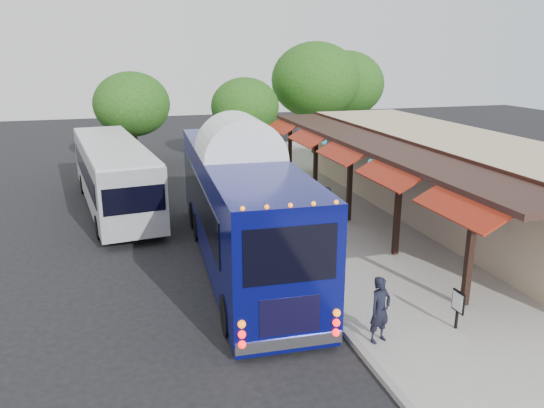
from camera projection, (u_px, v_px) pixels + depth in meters
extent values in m
plane|color=black|center=(293.00, 271.00, 17.71)|extent=(90.00, 90.00, 0.00)
cube|color=#9E9B93|center=(374.00, 221.00, 22.71)|extent=(10.00, 40.00, 0.15)
cube|color=gray|center=(263.00, 231.00, 21.39)|extent=(0.20, 40.00, 0.16)
cube|color=tan|center=(449.00, 176.00, 23.15)|extent=(5.00, 20.00, 3.60)
cube|color=black|center=(400.00, 145.00, 22.06)|extent=(0.06, 20.00, 0.60)
cube|color=#331E19|center=(376.00, 144.00, 21.75)|extent=(2.60, 20.00, 0.18)
cube|color=black|center=(470.00, 252.00, 14.52)|extent=(0.18, 0.18, 3.16)
cube|color=maroon|center=(461.00, 206.00, 14.03)|extent=(1.00, 3.20, 0.57)
cube|color=black|center=(398.00, 211.00, 18.21)|extent=(0.18, 0.18, 3.16)
cube|color=maroon|center=(389.00, 173.00, 17.72)|extent=(1.00, 3.20, 0.57)
cube|color=black|center=(350.00, 184.00, 21.90)|extent=(0.18, 0.18, 3.16)
cube|color=maroon|center=(341.00, 152.00, 21.41)|extent=(1.00, 3.20, 0.57)
cube|color=black|center=(315.00, 164.00, 25.59)|extent=(0.18, 0.18, 3.16)
cube|color=maroon|center=(308.00, 137.00, 25.09)|extent=(1.00, 3.20, 0.57)
cube|color=black|center=(290.00, 150.00, 29.27)|extent=(0.18, 0.18, 3.16)
cube|color=maroon|center=(283.00, 126.00, 28.78)|extent=(1.00, 3.20, 0.57)
sphere|color=teal|center=(445.00, 194.00, 16.17)|extent=(0.26, 0.26, 0.26)
sphere|color=teal|center=(371.00, 162.00, 20.78)|extent=(0.26, 0.26, 0.26)
sphere|color=teal|center=(324.00, 142.00, 25.40)|extent=(0.26, 0.26, 0.26)
cube|color=#070A57|center=(240.00, 203.00, 17.97)|extent=(3.20, 12.71, 3.31)
cube|color=#070A57|center=(241.00, 253.00, 18.48)|extent=(3.14, 12.58, 0.37)
ellipsoid|color=white|center=(239.00, 155.00, 17.51)|extent=(3.19, 12.46, 0.59)
cube|color=black|center=(302.00, 254.00, 11.99)|extent=(2.20, 0.12, 1.37)
cube|color=silver|center=(299.00, 340.00, 12.69)|extent=(2.63, 0.30, 0.29)
sphere|color=#FF0C0C|center=(254.00, 339.00, 12.22)|extent=(0.19, 0.19, 0.19)
sphere|color=#FF0C0C|center=(346.00, 325.00, 12.83)|extent=(0.19, 0.19, 0.19)
cylinder|color=black|center=(237.00, 315.00, 13.67)|extent=(0.36, 1.11, 1.09)
cylinder|color=black|center=(324.00, 303.00, 14.32)|extent=(0.36, 1.11, 1.09)
cylinder|color=black|center=(190.00, 216.00, 21.81)|extent=(0.36, 1.11, 1.09)
cylinder|color=black|center=(248.00, 211.00, 22.46)|extent=(0.36, 1.11, 1.09)
cube|color=gray|center=(114.00, 173.00, 24.28)|extent=(3.94, 11.71, 2.65)
cube|color=black|center=(84.00, 170.00, 23.88)|extent=(1.28, 9.69, 1.00)
cube|color=black|center=(141.00, 167.00, 24.55)|extent=(1.28, 9.69, 1.00)
cube|color=silver|center=(111.00, 144.00, 23.90)|extent=(3.86, 11.48, 0.10)
cylinder|color=black|center=(86.00, 227.00, 20.60)|extent=(0.40, 0.99, 0.96)
cylinder|color=black|center=(146.00, 222.00, 21.21)|extent=(0.40, 0.99, 0.96)
cylinder|color=black|center=(92.00, 183.00, 27.49)|extent=(0.40, 0.99, 0.96)
cylinder|color=black|center=(138.00, 180.00, 28.10)|extent=(0.40, 0.99, 0.96)
imported|color=black|center=(380.00, 310.00, 12.98)|extent=(0.72, 0.58, 1.71)
imported|color=black|center=(324.00, 211.00, 20.49)|extent=(1.13, 0.99, 1.94)
imported|color=black|center=(272.00, 204.00, 21.81)|extent=(1.06, 0.52, 1.75)
imported|color=black|center=(263.00, 160.00, 30.30)|extent=(1.37, 1.12, 1.84)
cube|color=black|center=(457.00, 310.00, 13.66)|extent=(0.06, 0.06, 1.05)
cube|color=black|center=(458.00, 302.00, 13.59)|extent=(0.05, 0.48, 0.57)
cube|color=white|center=(457.00, 302.00, 13.59)|extent=(0.02, 0.40, 0.48)
cylinder|color=#382314|center=(245.00, 145.00, 33.99)|extent=(0.36, 0.36, 2.48)
ellipsoid|color=#124511|center=(245.00, 107.00, 33.31)|extent=(4.29, 4.29, 3.65)
cylinder|color=#382314|center=(314.00, 130.00, 36.93)|extent=(0.36, 0.36, 3.48)
ellipsoid|color=#124511|center=(315.00, 80.00, 35.98)|extent=(6.00, 6.00, 5.10)
cylinder|color=#382314|center=(344.00, 128.00, 38.98)|extent=(0.36, 0.36, 3.21)
ellipsoid|color=#124511|center=(345.00, 84.00, 38.10)|extent=(5.55, 5.55, 4.71)
cylinder|color=#382314|center=(135.00, 147.00, 32.89)|extent=(0.36, 0.36, 2.67)
ellipsoid|color=#124511|center=(132.00, 104.00, 32.16)|extent=(4.61, 4.61, 3.91)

